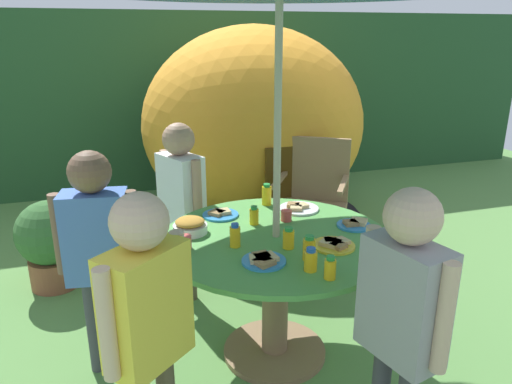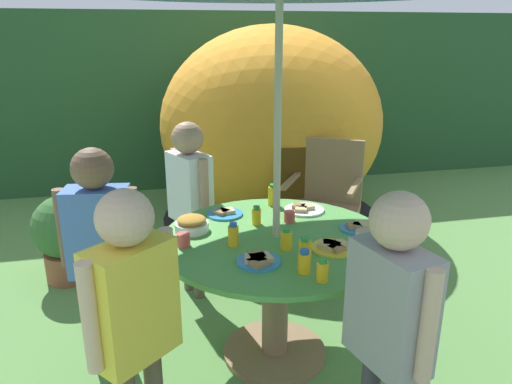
# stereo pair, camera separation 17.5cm
# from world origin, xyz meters

# --- Properties ---
(ground_plane) EXTENTS (10.00, 10.00, 0.02)m
(ground_plane) POSITION_xyz_m (0.00, 0.00, -0.01)
(ground_plane) COLOR #548442
(hedge_backdrop) EXTENTS (9.00, 0.70, 1.92)m
(hedge_backdrop) POSITION_xyz_m (0.00, 3.49, 0.96)
(hedge_backdrop) COLOR #234C28
(hedge_backdrop) RESTS_ON ground_plane
(garden_table) EXTENTS (1.19, 1.19, 0.70)m
(garden_table) POSITION_xyz_m (0.00, 0.00, 0.50)
(garden_table) COLOR brown
(garden_table) RESTS_ON ground_plane
(wooden_chair) EXTENTS (0.66, 0.65, 0.96)m
(wooden_chair) POSITION_xyz_m (0.63, 0.97, 0.55)
(wooden_chair) COLOR #93704C
(wooden_chair) RESTS_ON ground_plane
(dome_tent) EXTENTS (2.28, 2.28, 1.77)m
(dome_tent) POSITION_xyz_m (0.51, 2.08, 0.88)
(dome_tent) COLOR orange
(dome_tent) RESTS_ON ground_plane
(potted_plant) EXTENTS (0.45, 0.45, 0.62)m
(potted_plant) POSITION_xyz_m (-1.22, 1.17, 0.34)
(potted_plant) COLOR brown
(potted_plant) RESTS_ON ground_plane
(child_in_white_shirt) EXTENTS (0.28, 0.37, 1.18)m
(child_in_white_shirt) POSITION_xyz_m (-0.37, 0.76, 0.75)
(child_in_white_shirt) COLOR brown
(child_in_white_shirt) RESTS_ON ground_plane
(child_in_blue_shirt) EXTENTS (0.40, 0.22, 1.18)m
(child_in_blue_shirt) POSITION_xyz_m (-0.87, 0.14, 0.76)
(child_in_blue_shirt) COLOR #3F3F47
(child_in_blue_shirt) RESTS_ON ground_plane
(child_in_yellow_shirt) EXTENTS (0.35, 0.33, 1.19)m
(child_in_yellow_shirt) POSITION_xyz_m (-0.70, -0.58, 0.76)
(child_in_yellow_shirt) COLOR brown
(child_in_yellow_shirt) RESTS_ON ground_plane
(child_in_grey_shirt) EXTENTS (0.24, 0.40, 1.20)m
(child_in_grey_shirt) POSITION_xyz_m (0.20, -0.82, 0.76)
(child_in_grey_shirt) COLOR #3F3F47
(child_in_grey_shirt) RESTS_ON ground_plane
(snack_bowl) EXTENTS (0.18, 0.18, 0.08)m
(snack_bowl) POSITION_xyz_m (-0.41, 0.17, 0.74)
(snack_bowl) COLOR white
(snack_bowl) RESTS_ON garden_table
(plate_center_back) EXTENTS (0.21, 0.21, 0.03)m
(plate_center_back) POSITION_xyz_m (0.23, -0.20, 0.72)
(plate_center_back) COLOR yellow
(plate_center_back) RESTS_ON garden_table
(plate_center_front) EXTENTS (0.20, 0.20, 0.03)m
(plate_center_front) POSITION_xyz_m (-0.21, 0.36, 0.72)
(plate_center_front) COLOR #338CD8
(plate_center_front) RESTS_ON garden_table
(plate_far_left) EXTENTS (0.20, 0.20, 0.03)m
(plate_far_left) POSITION_xyz_m (-0.15, -0.26, 0.72)
(plate_far_left) COLOR #338CD8
(plate_far_left) RESTS_ON garden_table
(plate_front_edge) EXTENTS (0.23, 0.23, 0.03)m
(plate_front_edge) POSITION_xyz_m (0.25, 0.33, 0.72)
(plate_front_edge) COLOR white
(plate_front_edge) RESTS_ON garden_table
(plate_back_edge) EXTENTS (0.18, 0.18, 0.03)m
(plate_back_edge) POSITION_xyz_m (0.45, 0.00, 0.72)
(plate_back_edge) COLOR #338CD8
(plate_back_edge) RESTS_ON garden_table
(juice_bottle_near_left) EXTENTS (0.06, 0.06, 0.13)m
(juice_bottle_near_left) POSITION_xyz_m (0.10, 0.47, 0.77)
(juice_bottle_near_left) COLOR yellow
(juice_bottle_near_left) RESTS_ON garden_table
(juice_bottle_near_right) EXTENTS (0.06, 0.06, 0.12)m
(juice_bottle_near_right) POSITION_xyz_m (0.06, -0.29, 0.76)
(juice_bottle_near_right) COLOR yellow
(juice_bottle_near_right) RESTS_ON garden_table
(juice_bottle_far_right) EXTENTS (0.05, 0.05, 0.11)m
(juice_bottle_far_right) POSITION_xyz_m (0.07, -0.49, 0.75)
(juice_bottle_far_right) COLOR yellow
(juice_bottle_far_right) RESTS_ON garden_table
(juice_bottle_mid_left) EXTENTS (0.05, 0.05, 0.12)m
(juice_bottle_mid_left) POSITION_xyz_m (-0.23, -0.06, 0.76)
(juice_bottle_mid_left) COLOR yellow
(juice_bottle_mid_left) RESTS_ON garden_table
(juice_bottle_mid_right) EXTENTS (0.06, 0.06, 0.11)m
(juice_bottle_mid_right) POSITION_xyz_m (0.01, -0.15, 0.75)
(juice_bottle_mid_right) COLOR yellow
(juice_bottle_mid_right) RESTS_ON garden_table
(juice_bottle_spot_a) EXTENTS (0.06, 0.06, 0.11)m
(juice_bottle_spot_a) POSITION_xyz_m (0.02, -0.40, 0.75)
(juice_bottle_spot_a) COLOR yellow
(juice_bottle_spot_a) RESTS_ON garden_table
(juice_bottle_spot_b) EXTENTS (0.05, 0.05, 0.10)m
(juice_bottle_spot_b) POSITION_xyz_m (-0.06, 0.19, 0.75)
(juice_bottle_spot_b) COLOR yellow
(juice_bottle_spot_b) RESTS_ON garden_table
(cup_near) EXTENTS (0.07, 0.07, 0.06)m
(cup_near) POSITION_xyz_m (-0.47, -0.01, 0.74)
(cup_near) COLOR #E04C47
(cup_near) RESTS_ON garden_table
(cup_far) EXTENTS (0.06, 0.06, 0.06)m
(cup_far) POSITION_xyz_m (0.12, 0.18, 0.73)
(cup_far) COLOR #E04C47
(cup_far) RESTS_ON garden_table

